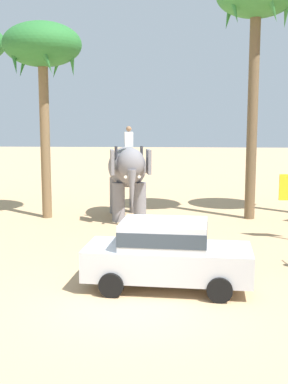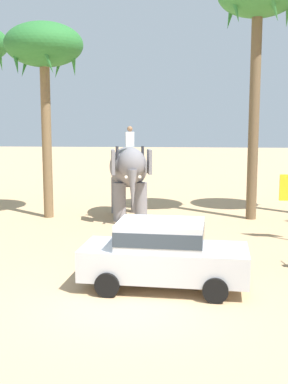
# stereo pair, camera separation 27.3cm
# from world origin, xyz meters

# --- Properties ---
(ground_plane) EXTENTS (120.00, 120.00, 0.00)m
(ground_plane) POSITION_xyz_m (0.00, 0.00, 0.00)
(ground_plane) COLOR tan
(car_sedan_foreground) EXTENTS (4.21, 2.11, 1.70)m
(car_sedan_foreground) POSITION_xyz_m (0.71, 1.02, 0.93)
(car_sedan_foreground) COLOR #B7BABF
(car_sedan_foreground) RESTS_ON ground
(elephant_with_mahout) EXTENTS (2.18, 4.00, 3.88)m
(elephant_with_mahout) POSITION_xyz_m (-1.06, 9.69, 1.99)
(elephant_with_mahout) COLOR slate
(elephant_with_mahout) RESTS_ON ground
(palm_tree_left_of_road) EXTENTS (3.20, 3.20, 9.96)m
(palm_tree_left_of_road) POSITION_xyz_m (4.08, 9.87, 8.68)
(palm_tree_left_of_road) COLOR brown
(palm_tree_left_of_road) RESTS_ON ground
(palm_tree_far_back) EXTENTS (3.20, 3.20, 8.07)m
(palm_tree_far_back) POSITION_xyz_m (-4.50, 9.57, 6.94)
(palm_tree_far_back) COLOR brown
(palm_tree_far_back) RESTS_ON ground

